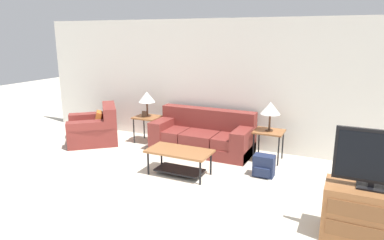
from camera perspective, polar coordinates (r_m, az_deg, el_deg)
ground_plane at (r=4.34m, az=-15.63°, el=-18.43°), size 24.00×24.00×0.00m
wall_back at (r=7.10m, az=4.34°, el=6.05°), size 8.75×0.06×2.60m
couch at (r=6.87m, az=1.81°, el=-2.78°), size 1.99×0.87×0.82m
armchair at (r=7.74m, az=-15.87°, el=-1.46°), size 1.43×1.43×0.80m
coffee_table at (r=5.71m, az=-2.11°, el=-6.12°), size 1.07×0.56×0.43m
side_table_left at (r=7.43m, az=-7.43°, el=0.13°), size 0.54×0.48×0.57m
side_table_right at (r=6.45m, az=12.70°, el=-2.28°), size 0.54×0.48×0.57m
table_lamp_left at (r=7.33m, az=-7.55°, el=3.76°), size 0.36×0.36×0.54m
table_lamp_right at (r=6.33m, az=12.93°, el=1.88°), size 0.36×0.36×0.54m
tv_console at (r=4.47m, az=27.10°, el=-13.81°), size 0.93×0.51×0.64m
television at (r=4.22m, az=28.13°, el=-5.62°), size 0.82×0.20×0.68m
backpack at (r=5.83m, az=11.88°, el=-7.51°), size 0.34×0.30×0.36m
picture_frame at (r=7.36m, az=-8.00°, el=0.99°), size 0.10×0.04×0.13m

